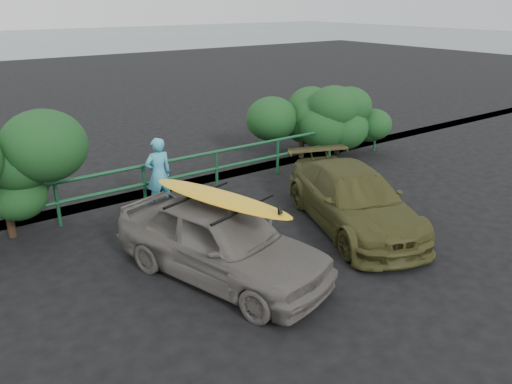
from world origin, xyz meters
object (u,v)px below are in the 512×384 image
Objects in this scene: guardrail at (182,177)px; man at (159,174)px; olive_vehicle at (353,199)px; sedan at (221,240)px; surfboard at (220,198)px.

guardrail is 8.11× the size of man.
man reaches higher than olive_vehicle.
man is (0.46, 3.46, 0.16)m from sedan.
sedan reaches higher than olive_vehicle.
man reaches higher than sedan.
guardrail is 4.15m from surfboard.
man is 3.54m from surfboard.
sedan is 3.43m from olive_vehicle.
olive_vehicle is at bearing -14.73° from surfboard.
man is 0.58× the size of surfboard.
surfboard is at bearing -107.91° from guardrail.
sedan is at bearing 0.00° from surfboard.
olive_vehicle is 1.47× the size of surfboard.
guardrail is 4.30m from olive_vehicle.
surfboard is (0.00, 0.00, 0.80)m from sedan.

